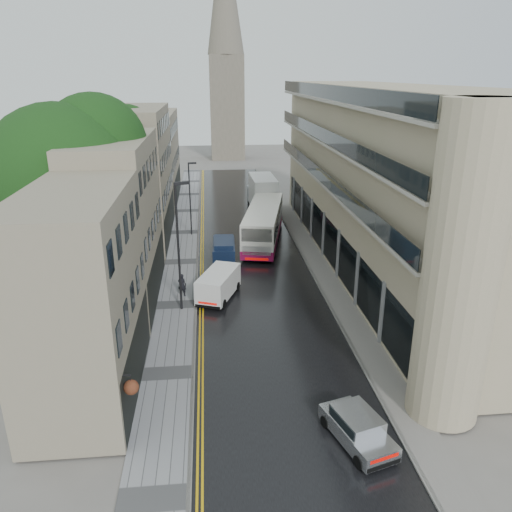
{
  "coord_description": "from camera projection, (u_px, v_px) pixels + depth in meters",
  "views": [
    {
      "loc": [
        -3.46,
        -11.95,
        14.94
      ],
      "look_at": [
        -0.51,
        18.0,
        3.89
      ],
      "focal_mm": 35.0,
      "sensor_mm": 36.0,
      "label": 1
    }
  ],
  "objects": [
    {
      "name": "white_lorry",
      "position": [
        254.0,
        199.0,
        53.58
      ],
      "size": [
        2.72,
        8.44,
        4.4
      ],
      "primitive_type": null,
      "rotation": [
        0.0,
        0.0,
        0.02
      ],
      "color": "white",
      "rests_on": "road"
    },
    {
      "name": "pedestrian",
      "position": [
        182.0,
        285.0,
        35.08
      ],
      "size": [
        0.7,
        0.58,
        1.65
      ],
      "primitive_type": "imported",
      "rotation": [
        0.0,
        0.0,
        2.79
      ],
      "color": "black",
      "rests_on": "left_sidewalk"
    },
    {
      "name": "lamp_post_far",
      "position": [
        190.0,
        199.0,
        47.56
      ],
      "size": [
        0.8,
        0.25,
        6.99
      ],
      "primitive_type": null,
      "rotation": [
        0.0,
        0.0,
        0.1
      ],
      "color": "black",
      "rests_on": "left_sidewalk"
    },
    {
      "name": "navy_van",
      "position": [
        214.0,
        258.0,
        39.62
      ],
      "size": [
        1.92,
        4.48,
        2.25
      ],
      "primitive_type": null,
      "rotation": [
        0.0,
        0.0,
        -0.04
      ],
      "color": "black",
      "rests_on": "road"
    },
    {
      "name": "modern_block",
      "position": [
        382.0,
        180.0,
        39.45
      ],
      "size": [
        8.0,
        40.0,
        14.0
      ],
      "primitive_type": null,
      "color": "tan",
      "rests_on": "ground"
    },
    {
      "name": "old_shop_row",
      "position": [
        136.0,
        187.0,
        41.72
      ],
      "size": [
        4.5,
        56.0,
        12.0
      ],
      "primitive_type": null,
      "color": "gray",
      "rests_on": "ground"
    },
    {
      "name": "right_sidewalk",
      "position": [
        314.0,
        258.0,
        42.79
      ],
      "size": [
        1.8,
        85.0,
        0.12
      ],
      "primitive_type": "cube",
      "color": "slate",
      "rests_on": "ground"
    },
    {
      "name": "white_van",
      "position": [
        199.0,
        292.0,
        33.76
      ],
      "size": [
        3.35,
        4.78,
        1.99
      ],
      "primitive_type": null,
      "rotation": [
        0.0,
        0.0,
        -0.37
      ],
      "color": "white",
      "rests_on": "road"
    },
    {
      "name": "church_spire",
      "position": [
        226.0,
        42.0,
        86.39
      ],
      "size": [
        6.4,
        6.4,
        40.0
      ],
      "primitive_type": null,
      "color": "#756B5C",
      "rests_on": "ground"
    },
    {
      "name": "tree_far",
      "position": [
        108.0,
        178.0,
        44.19
      ],
      "size": [
        9.24,
        9.24,
        12.46
      ],
      "primitive_type": null,
      "color": "black",
      "rests_on": "ground"
    },
    {
      "name": "lamp_post_near",
      "position": [
        178.0,
        249.0,
        31.93
      ],
      "size": [
        0.97,
        0.52,
        8.51
      ],
      "primitive_type": null,
      "rotation": [
        0.0,
        0.0,
        0.34
      ],
      "color": "black",
      "rests_on": "left_sidewalk"
    },
    {
      "name": "left_sidewalk",
      "position": [
        182.0,
        262.0,
        41.76
      ],
      "size": [
        2.7,
        85.0,
        0.12
      ],
      "primitive_type": "cube",
      "color": "gray",
      "rests_on": "ground"
    },
    {
      "name": "road",
      "position": [
        251.0,
        260.0,
        42.32
      ],
      "size": [
        9.0,
        85.0,
        0.02
      ],
      "primitive_type": "cube",
      "color": "black",
      "rests_on": "ground"
    },
    {
      "name": "tree_near",
      "position": [
        66.0,
        207.0,
        31.77
      ],
      "size": [
        10.56,
        10.56,
        13.89
      ],
      "primitive_type": null,
      "color": "black",
      "rests_on": "ground"
    },
    {
      "name": "cream_bus",
      "position": [
        245.0,
        235.0,
        43.42
      ],
      "size": [
        5.21,
        12.52,
        3.33
      ],
      "primitive_type": null,
      "rotation": [
        0.0,
        0.0,
        -0.21
      ],
      "color": "white",
      "rests_on": "road"
    },
    {
      "name": "silver_hatchback",
      "position": [
        360.0,
        453.0,
        19.82
      ],
      "size": [
        2.71,
        4.14,
        1.43
      ],
      "primitive_type": null,
      "rotation": [
        0.0,
        0.0,
        0.29
      ],
      "color": "silver",
      "rests_on": "road"
    }
  ]
}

